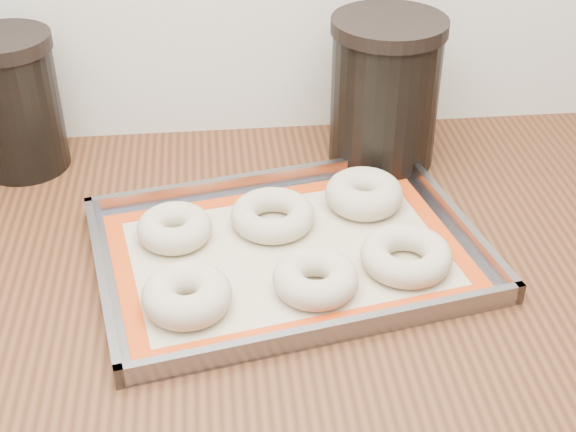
{
  "coord_description": "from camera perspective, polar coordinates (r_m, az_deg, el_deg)",
  "views": [
    {
      "loc": [
        0.01,
        0.87,
        1.5
      ],
      "look_at": [
        0.1,
        1.66,
        0.96
      ],
      "focal_mm": 50.0,
      "sensor_mm": 36.0,
      "label": 1
    }
  ],
  "objects": [
    {
      "name": "baking_mat",
      "position": [
        0.99,
        -0.0,
        -2.65
      ],
      "size": [
        0.47,
        0.36,
        0.0
      ],
      "rotation": [
        0.0,
        0.0,
        0.19
      ],
      "color": "#C6B793",
      "rests_on": "baking_tray"
    },
    {
      "name": "canister_right",
      "position": [
        1.15,
        6.9,
        8.78
      ],
      "size": [
        0.16,
        0.16,
        0.21
      ],
      "color": "black",
      "rests_on": "countertop"
    },
    {
      "name": "baking_tray",
      "position": [
        0.99,
        0.0,
        -2.56
      ],
      "size": [
        0.51,
        0.41,
        0.03
      ],
      "rotation": [
        0.0,
        0.0,
        0.19
      ],
      "color": "gray",
      "rests_on": "countertop"
    },
    {
      "name": "bagel_back_left",
      "position": [
        1.01,
        -8.07,
        -0.85
      ],
      "size": [
        0.1,
        0.1,
        0.04
      ],
      "primitive_type": "torus",
      "rotation": [
        0.0,
        0.0,
        0.09
      ],
      "color": "#BFB194",
      "rests_on": "baking_mat"
    },
    {
      "name": "countertop",
      "position": [
        1.01,
        -5.55,
        -3.58
      ],
      "size": [
        3.06,
        0.68,
        0.04
      ],
      "primitive_type": "cube",
      "color": "#59321A",
      "rests_on": "cabinet"
    },
    {
      "name": "bagel_front_mid",
      "position": [
        0.92,
        1.97,
        -4.44
      ],
      "size": [
        0.12,
        0.12,
        0.04
      ],
      "primitive_type": "torus",
      "rotation": [
        0.0,
        0.0,
        0.3
      ],
      "color": "#BFB194",
      "rests_on": "baking_mat"
    },
    {
      "name": "bagel_back_mid",
      "position": [
        1.03,
        -1.1,
        0.05
      ],
      "size": [
        0.14,
        0.14,
        0.03
      ],
      "primitive_type": "torus",
      "rotation": [
        0.0,
        0.0,
        0.35
      ],
      "color": "#BFB194",
      "rests_on": "baking_mat"
    },
    {
      "name": "bagel_front_left",
      "position": [
        0.9,
        -7.2,
        -5.6
      ],
      "size": [
        0.13,
        0.13,
        0.04
      ],
      "primitive_type": "torus",
      "rotation": [
        0.0,
        0.0,
        0.39
      ],
      "color": "#BFB194",
      "rests_on": "baking_mat"
    },
    {
      "name": "bagel_back_right",
      "position": [
        1.07,
        5.42,
        1.59
      ],
      "size": [
        0.14,
        0.14,
        0.04
      ],
      "primitive_type": "torus",
      "rotation": [
        0.0,
        0.0,
        0.54
      ],
      "color": "#BFB194",
      "rests_on": "baking_mat"
    },
    {
      "name": "canister_mid",
      "position": [
        1.19,
        -18.84,
        7.63
      ],
      "size": [
        0.13,
        0.13,
        0.2
      ],
      "color": "black",
      "rests_on": "countertop"
    },
    {
      "name": "bagel_front_right",
      "position": [
        0.97,
        8.4,
        -2.8
      ],
      "size": [
        0.13,
        0.13,
        0.03
      ],
      "primitive_type": "torus",
      "rotation": [
        0.0,
        0.0,
        0.17
      ],
      "color": "#BFB194",
      "rests_on": "baking_mat"
    }
  ]
}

